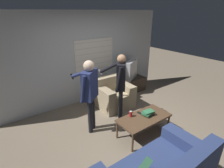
% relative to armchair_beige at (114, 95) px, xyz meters
% --- Properties ---
extents(ground_plane, '(16.00, 16.00, 0.00)m').
position_rel_armchair_beige_xyz_m(ground_plane, '(-0.40, -1.21, -0.33)').
color(ground_plane, '#7F705B').
extents(wall_back, '(5.20, 0.08, 2.55)m').
position_rel_armchair_beige_xyz_m(wall_back, '(-0.39, 0.82, 0.94)').
color(wall_back, '#ADB2B7').
rests_on(wall_back, ground_plane).
extents(armchair_beige, '(0.94, 0.79, 0.83)m').
position_rel_armchair_beige_xyz_m(armchair_beige, '(0.00, 0.00, 0.00)').
color(armchair_beige, tan).
rests_on(armchair_beige, ground_plane).
extents(coffee_table, '(1.15, 0.57, 0.45)m').
position_rel_armchair_beige_xyz_m(coffee_table, '(-0.24, -1.40, 0.07)').
color(coffee_table, brown).
rests_on(coffee_table, ground_plane).
extents(tv_stand, '(1.04, 0.45, 0.46)m').
position_rel_armchair_beige_xyz_m(tv_stand, '(1.01, 0.46, -0.11)').
color(tv_stand, '#33281E').
rests_on(tv_stand, ground_plane).
extents(tv, '(0.68, 0.48, 0.60)m').
position_rel_armchair_beige_xyz_m(tv, '(1.01, 0.46, 0.43)').
color(tv, '#B2B2B7').
rests_on(tv, tv_stand).
extents(person_left_standing, '(0.51, 0.81, 1.63)m').
position_rel_armchair_beige_xyz_m(person_left_standing, '(-1.07, -0.59, 0.70)').
color(person_left_standing, black).
rests_on(person_left_standing, ground_plane).
extents(person_right_standing, '(0.50, 0.78, 1.64)m').
position_rel_armchair_beige_xyz_m(person_right_standing, '(-0.25, -0.59, 0.70)').
color(person_right_standing, black).
rests_on(person_right_standing, ground_plane).
extents(book_stack, '(0.26, 0.21, 0.10)m').
position_rel_armchair_beige_xyz_m(book_stack, '(-0.11, -1.39, 0.17)').
color(book_stack, '#75387F').
rests_on(book_stack, coffee_table).
extents(soda_can, '(0.07, 0.07, 0.13)m').
position_rel_armchair_beige_xyz_m(soda_can, '(-0.45, -1.21, 0.17)').
color(soda_can, red).
rests_on(soda_can, coffee_table).
extents(spare_remote, '(0.06, 0.13, 0.02)m').
position_rel_armchair_beige_xyz_m(spare_remote, '(-0.22, -1.25, 0.12)').
color(spare_remote, black).
rests_on(spare_remote, coffee_table).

